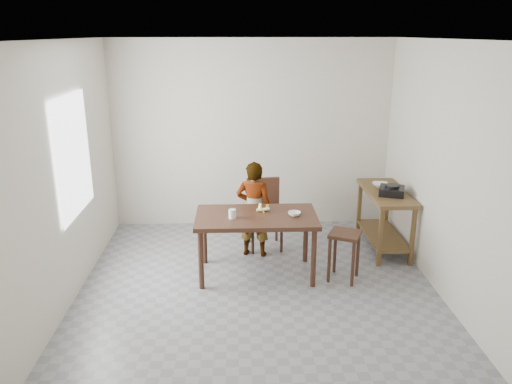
{
  "coord_description": "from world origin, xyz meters",
  "views": [
    {
      "loc": [
        -0.22,
        -5.09,
        2.76
      ],
      "look_at": [
        0.0,
        0.4,
        1.0
      ],
      "focal_mm": 35.0,
      "sensor_mm": 36.0,
      "label": 1
    }
  ],
  "objects_px": {
    "prep_counter": "(384,220)",
    "child": "(254,209)",
    "stool": "(344,256)",
    "dining_chair": "(265,215)",
    "dining_table": "(256,245)"
  },
  "relations": [
    {
      "from": "prep_counter",
      "to": "child",
      "type": "bearing_deg",
      "value": -175.3
    },
    {
      "from": "prep_counter",
      "to": "stool",
      "type": "bearing_deg",
      "value": -129.43
    },
    {
      "from": "dining_table",
      "to": "prep_counter",
      "type": "height_order",
      "value": "prep_counter"
    },
    {
      "from": "dining_table",
      "to": "prep_counter",
      "type": "relative_size",
      "value": 1.17
    },
    {
      "from": "stool",
      "to": "prep_counter",
      "type": "bearing_deg",
      "value": 50.57
    },
    {
      "from": "prep_counter",
      "to": "child",
      "type": "height_order",
      "value": "child"
    },
    {
      "from": "dining_table",
      "to": "child",
      "type": "height_order",
      "value": "child"
    },
    {
      "from": "child",
      "to": "stool",
      "type": "relative_size",
      "value": 2.13
    },
    {
      "from": "child",
      "to": "dining_chair",
      "type": "bearing_deg",
      "value": -111.66
    },
    {
      "from": "dining_table",
      "to": "stool",
      "type": "distance_m",
      "value": 1.03
    },
    {
      "from": "prep_counter",
      "to": "dining_chair",
      "type": "bearing_deg",
      "value": 176.89
    },
    {
      "from": "prep_counter",
      "to": "child",
      "type": "xyz_separation_m",
      "value": [
        -1.73,
        -0.14,
        0.22
      ]
    },
    {
      "from": "child",
      "to": "dining_chair",
      "type": "distance_m",
      "value": 0.32
    },
    {
      "from": "dining_table",
      "to": "child",
      "type": "distance_m",
      "value": 0.61
    },
    {
      "from": "dining_chair",
      "to": "stool",
      "type": "relative_size",
      "value": 1.56
    }
  ]
}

